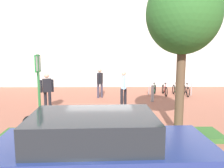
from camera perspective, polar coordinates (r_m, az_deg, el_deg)
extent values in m
plane|color=#9E5B47|center=(9.66, -2.96, -8.19)|extent=(60.00, 60.00, 0.00)
cube|color=silver|center=(17.87, -2.08, 15.62)|extent=(28.00, 1.20, 10.00)
cube|color=#336028|center=(7.40, -0.19, -12.82)|extent=(7.00, 1.10, 0.16)
cylinder|color=brown|center=(7.51, 16.77, -1.68)|extent=(0.28, 0.28, 2.98)
ellipsoid|color=#2D6628|center=(7.49, 17.58, 16.68)|extent=(2.27, 2.27, 2.49)
cylinder|color=#2D7238|center=(7.36, -17.89, -3.22)|extent=(0.08, 0.08, 2.65)
cube|color=#198C33|center=(7.23, -18.26, 4.93)|extent=(0.08, 0.36, 0.52)
cube|color=white|center=(7.23, -18.26, 4.93)|extent=(0.08, 0.30, 0.44)
torus|color=black|center=(7.99, -19.86, -9.81)|extent=(0.64, 0.27, 0.66)
torus|color=black|center=(7.43, -13.49, -10.90)|extent=(0.64, 0.27, 0.66)
cylinder|color=red|center=(7.63, -16.87, -8.78)|extent=(0.80, 0.30, 0.04)
cylinder|color=red|center=(7.65, -16.16, -10.69)|extent=(0.59, 0.23, 0.44)
cylinder|color=red|center=(7.70, -18.04, -7.75)|extent=(0.04, 0.04, 0.28)
cube|color=black|center=(7.66, -18.10, -6.60)|extent=(0.22, 0.14, 0.05)
cylinder|color=red|center=(7.35, -14.44, -7.23)|extent=(0.17, 0.41, 0.04)
cylinder|color=#99999E|center=(14.30, 9.33, -1.18)|extent=(0.06, 0.06, 0.80)
cylinder|color=#99999E|center=(14.79, 19.40, -1.24)|extent=(0.06, 0.06, 0.80)
cylinder|color=#99999E|center=(14.43, 14.51, 0.35)|extent=(2.60, 0.26, 0.06)
torus|color=black|center=(13.87, 10.41, -1.91)|extent=(0.24, 0.60, 0.61)
torus|color=black|center=(14.79, 10.82, -1.28)|extent=(0.24, 0.60, 0.61)
cylinder|color=#1E7233|center=(14.30, 10.64, -0.79)|extent=(0.26, 0.74, 0.03)
cylinder|color=#1E7233|center=(14.43, 10.66, -1.64)|extent=(0.20, 0.54, 0.40)
cylinder|color=#1E7233|center=(14.12, 10.58, -0.45)|extent=(0.03, 0.03, 0.26)
cube|color=black|center=(14.10, 10.60, 0.14)|extent=(0.13, 0.20, 0.05)
cylinder|color=#1E7233|center=(14.62, 10.82, 0.35)|extent=(0.38, 0.15, 0.04)
torus|color=black|center=(14.04, 13.52, -1.89)|extent=(0.08, 0.61, 0.61)
torus|color=black|center=(14.94, 12.79, -1.25)|extent=(0.08, 0.61, 0.61)
cylinder|color=red|center=(14.46, 13.17, -0.77)|extent=(0.07, 0.77, 0.03)
cylinder|color=red|center=(14.58, 13.07, -1.61)|extent=(0.06, 0.56, 0.40)
cylinder|color=red|center=(14.28, 13.32, -0.44)|extent=(0.03, 0.03, 0.26)
cube|color=black|center=(14.25, 13.34, 0.15)|extent=(0.08, 0.19, 0.05)
cylinder|color=red|center=(14.77, 12.93, 0.37)|extent=(0.39, 0.05, 0.04)
torus|color=black|center=(14.11, 16.12, -1.93)|extent=(0.10, 0.61, 0.61)
torus|color=black|center=(15.01, 15.31, -1.29)|extent=(0.10, 0.61, 0.61)
cylinder|color=#1E7233|center=(14.53, 15.73, -0.82)|extent=(0.08, 0.77, 0.03)
cylinder|color=#1E7233|center=(14.65, 15.62, -1.66)|extent=(0.07, 0.56, 0.40)
cylinder|color=#1E7233|center=(14.35, 15.90, -0.49)|extent=(0.03, 0.03, 0.26)
cube|color=black|center=(14.33, 15.92, 0.09)|extent=(0.09, 0.19, 0.05)
cylinder|color=#1E7233|center=(14.84, 15.47, 0.32)|extent=(0.39, 0.06, 0.04)
torus|color=black|center=(14.25, 18.66, -1.94)|extent=(0.10, 0.61, 0.61)
torus|color=black|center=(15.15, 17.75, -1.31)|extent=(0.10, 0.61, 0.61)
cylinder|color=black|center=(14.67, 18.23, -0.84)|extent=(0.09, 0.77, 0.03)
cylinder|color=black|center=(14.79, 18.10, -1.67)|extent=(0.08, 0.56, 0.40)
cylinder|color=black|center=(14.49, 18.41, -0.52)|extent=(0.03, 0.03, 0.26)
cube|color=black|center=(14.47, 18.44, 0.06)|extent=(0.09, 0.19, 0.05)
cylinder|color=black|center=(14.97, 17.93, 0.28)|extent=(0.39, 0.07, 0.04)
cylinder|color=#ADADB2|center=(12.52, 10.19, -2.34)|extent=(0.16, 0.16, 0.90)
cylinder|color=black|center=(11.73, 3.37, -3.07)|extent=(0.14, 0.14, 0.85)
cylinder|color=black|center=(11.54, 2.46, -3.25)|extent=(0.14, 0.14, 0.85)
cube|color=#8CB2E5|center=(11.51, 2.95, 0.43)|extent=(0.25, 0.40, 0.62)
cylinder|color=#8CB2E5|center=(11.77, 2.89, 0.45)|extent=(0.09, 0.09, 0.59)
cylinder|color=#8CB2E5|center=(11.26, 3.01, 0.08)|extent=(0.09, 0.09, 0.59)
sphere|color=tan|center=(11.46, 2.97, 2.65)|extent=(0.22, 0.22, 0.22)
cylinder|color=#383342|center=(13.30, -3.49, -1.70)|extent=(0.14, 0.14, 0.85)
cylinder|color=#383342|center=(13.42, -2.63, -1.60)|extent=(0.14, 0.14, 0.85)
cube|color=black|center=(13.25, -3.08, 1.48)|extent=(0.34, 0.45, 0.62)
cylinder|color=black|center=(13.01, -3.45, 1.21)|extent=(0.09, 0.09, 0.59)
cylinder|color=black|center=(13.50, -2.73, 1.48)|extent=(0.09, 0.09, 0.59)
sphere|color=tan|center=(13.20, -3.10, 3.42)|extent=(0.22, 0.22, 0.22)
cylinder|color=black|center=(10.98, -15.42, -4.16)|extent=(0.14, 0.14, 0.85)
cylinder|color=black|center=(11.14, -16.45, -4.03)|extent=(0.14, 0.14, 0.85)
cube|color=black|center=(10.93, -16.09, -0.33)|extent=(0.46, 0.37, 0.62)
cylinder|color=black|center=(10.96, -14.74, -0.41)|extent=(0.09, 0.09, 0.59)
cylinder|color=black|center=(10.91, -17.44, -0.56)|extent=(0.09, 0.09, 0.59)
sphere|color=tan|center=(10.87, -16.19, 2.02)|extent=(0.22, 0.22, 0.22)
cube|color=navy|center=(4.75, -2.19, -18.61)|extent=(4.36, 1.95, 0.76)
cube|color=#1E2328|center=(4.49, -4.84, -11.11)|extent=(2.46, 1.67, 0.56)
cylinder|color=black|center=(5.88, 12.73, -16.32)|extent=(0.65, 0.24, 0.64)
cylinder|color=black|center=(5.86, -17.38, -16.59)|extent=(0.65, 0.24, 0.64)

